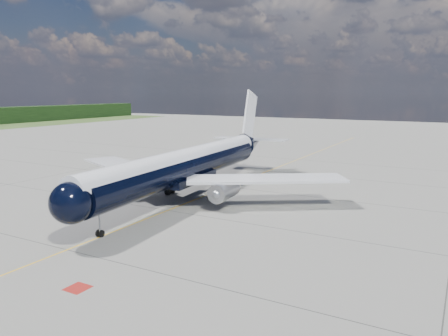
# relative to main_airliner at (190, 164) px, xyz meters

# --- Properties ---
(ground) EXTENTS (320.00, 320.00, 0.00)m
(ground) POSITION_rel_main_airliner_xyz_m (1.45, 13.00, -4.44)
(ground) COLOR gray
(ground) RESTS_ON ground
(taxiway_centerline) EXTENTS (0.16, 160.00, 0.01)m
(taxiway_centerline) POSITION_rel_main_airliner_xyz_m (1.45, 8.00, -4.43)
(taxiway_centerline) COLOR #FFBA0D
(taxiway_centerline) RESTS_ON ground
(red_marking) EXTENTS (1.60, 1.60, 0.01)m
(red_marking) POSITION_rel_main_airliner_xyz_m (8.25, -27.00, -4.43)
(red_marking) COLOR maroon
(red_marking) RESTS_ON ground
(main_airliner) EXTENTS (40.53, 49.49, 14.29)m
(main_airliner) POSITION_rel_main_airliner_xyz_m (0.00, 0.00, 0.00)
(main_airliner) COLOR black
(main_airliner) RESTS_ON ground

